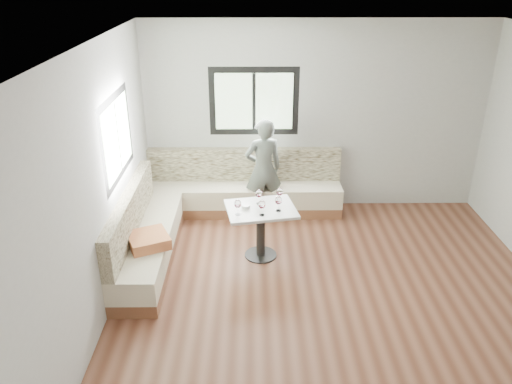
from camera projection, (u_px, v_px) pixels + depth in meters
room at (335, 184)px, 5.12m from camera, size 5.01×5.01×2.81m
banquette at (205, 210)px, 6.96m from camera, size 2.90×2.80×0.95m
table at (261, 220)px, 6.30m from camera, size 0.95×0.80×0.70m
person at (263, 169)px, 7.23m from camera, size 0.63×0.49×1.51m
olive_ramekin at (246, 206)px, 6.21m from camera, size 0.10×0.10×0.04m
wine_glass_a at (238, 204)px, 6.00m from camera, size 0.09×0.09×0.20m
wine_glass_b at (262, 205)px, 5.99m from camera, size 0.09×0.09×0.20m
wine_glass_c at (278, 201)px, 6.09m from camera, size 0.09×0.09×0.20m
wine_glass_d at (259, 194)px, 6.27m from camera, size 0.09×0.09×0.20m
wine_glass_e at (280, 192)px, 6.32m from camera, size 0.09×0.09×0.20m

